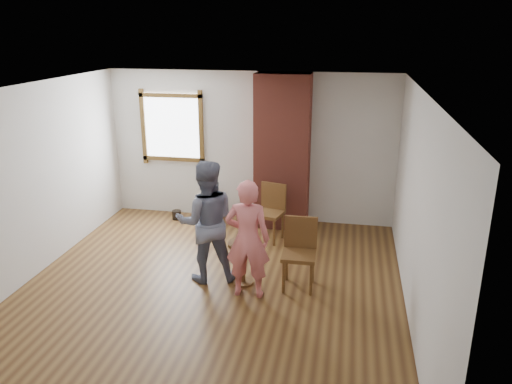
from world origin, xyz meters
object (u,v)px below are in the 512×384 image
Objects in this scene: dining_chair_right at (300,249)px; dining_chair_left at (271,209)px; person_pink at (248,239)px; stoneware_crock at (206,209)px; man at (206,222)px; side_table at (243,256)px.

dining_chair_left is at bearing 112.35° from dining_chair_right.
dining_chair_right is at bearing -150.93° from person_pink.
stoneware_crock is 2.16m from man.
stoneware_crock is 0.83× the size of side_table.
stoneware_crock is 2.33m from side_table.
dining_chair_left is 1.52× the size of side_table.
stoneware_crock is 0.53× the size of dining_chair_right.
side_table is (-0.74, -0.11, -0.12)m from dining_chair_right.
man is (-1.25, -0.05, 0.31)m from dining_chair_right.
dining_chair_left is at bearing -130.88° from man.
person_pink is at bearing -149.25° from dining_chair_right.
stoneware_crock is 0.30× the size of man.
dining_chair_left is 0.98× the size of dining_chair_right.
dining_chair_right is at bearing -52.04° from dining_chair_left.
person_pink reaches higher than dining_chair_right.
dining_chair_left is 0.55× the size of man.
dining_chair_left is 0.59× the size of person_pink.
man is 0.71m from person_pink.
dining_chair_right is (1.85, -1.93, 0.28)m from stoneware_crock.
person_pink is (0.00, -1.83, 0.26)m from dining_chair_left.
dining_chair_right is 0.77m from person_pink.
man reaches higher than stoneware_crock.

